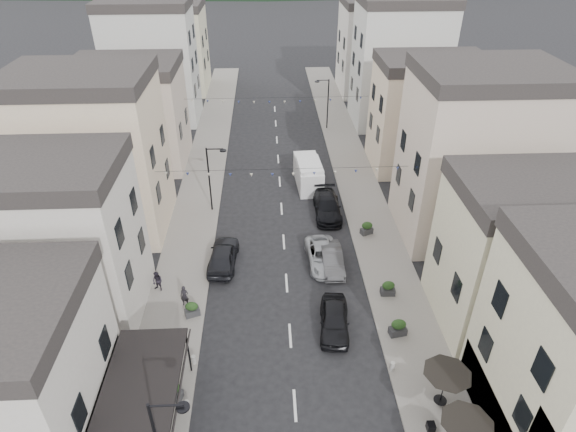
% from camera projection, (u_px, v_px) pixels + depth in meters
% --- Properties ---
extents(sidewalk_left, '(4.00, 76.00, 0.12)m').
position_uv_depth(sidewalk_left, '(203.00, 178.00, 47.29)').
color(sidewalk_left, slate).
rests_on(sidewalk_left, ground).
extents(sidewalk_right, '(4.00, 76.00, 0.12)m').
position_uv_depth(sidewalk_right, '(355.00, 175.00, 47.89)').
color(sidewalk_right, slate).
rests_on(sidewalk_right, ground).
extents(boutique_awning, '(3.77, 7.50, 3.28)m').
position_uv_depth(boutique_awning, '(145.00, 389.00, 22.97)').
color(boutique_awning, black).
rests_on(boutique_awning, ground).
extents(buildings_row_left, '(10.20, 54.16, 14.00)m').
position_uv_depth(buildings_row_left, '(134.00, 100.00, 48.56)').
color(buildings_row_left, beige).
rests_on(buildings_row_left, ground).
extents(buildings_row_right, '(10.20, 54.16, 14.50)m').
position_uv_depth(buildings_row_right, '(420.00, 97.00, 48.63)').
color(buildings_row_right, beige).
rests_on(buildings_row_right, ground).
extents(cafe_terrace, '(2.50, 8.10, 2.53)m').
position_uv_depth(cafe_terrace, '(466.00, 427.00, 22.13)').
color(cafe_terrace, black).
rests_on(cafe_terrace, ground).
extents(streetlamp_left_far, '(1.70, 0.56, 6.00)m').
position_uv_depth(streetlamp_left_far, '(212.00, 173.00, 40.35)').
color(streetlamp_left_far, black).
rests_on(streetlamp_left_far, ground).
extents(streetlamp_right_far, '(1.70, 0.56, 6.00)m').
position_uv_depth(streetlamp_right_far, '(326.00, 99.00, 55.93)').
color(streetlamp_right_far, black).
rests_on(streetlamp_right_far, ground).
extents(bollards, '(11.66, 10.26, 0.60)m').
position_uv_depth(bollards, '(295.00, 409.00, 25.14)').
color(bollards, gray).
rests_on(bollards, ground).
extents(bunting_near, '(19.00, 0.28, 0.62)m').
position_uv_depth(bunting_near, '(283.00, 173.00, 36.16)').
color(bunting_near, black).
rests_on(bunting_near, ground).
extents(bunting_far, '(19.00, 0.28, 0.62)m').
position_uv_depth(bunting_far, '(277.00, 101.00, 49.60)').
color(bunting_far, black).
rests_on(bunting_far, ground).
extents(parked_car_a, '(2.25, 4.61, 1.51)m').
position_uv_depth(parked_car_a, '(334.00, 320.00, 30.09)').
color(parked_car_a, black).
rests_on(parked_car_a, ground).
extents(parked_car_b, '(1.54, 4.29, 1.41)m').
position_uv_depth(parked_car_b, '(332.00, 259.00, 35.34)').
color(parked_car_b, '#39393B').
rests_on(parked_car_b, ground).
extents(parked_car_c, '(2.55, 5.05, 1.37)m').
position_uv_depth(parked_car_c, '(323.00, 256.00, 35.70)').
color(parked_car_c, '#909398').
rests_on(parked_car_c, ground).
extents(parked_car_d, '(2.25, 5.41, 1.56)m').
position_uv_depth(parked_car_d, '(327.00, 206.00, 41.43)').
color(parked_car_d, black).
rests_on(parked_car_d, ground).
extents(parked_car_e, '(2.33, 5.02, 1.66)m').
position_uv_depth(parked_car_e, '(223.00, 255.00, 35.52)').
color(parked_car_e, black).
rests_on(parked_car_e, ground).
extents(delivery_van, '(2.52, 5.61, 2.63)m').
position_uv_depth(delivery_van, '(308.00, 173.00, 45.54)').
color(delivery_van, silver).
rests_on(delivery_van, ground).
extents(pedestrian_a, '(0.59, 0.41, 1.53)m').
position_uv_depth(pedestrian_a, '(185.00, 296.00, 31.74)').
color(pedestrian_a, black).
rests_on(pedestrian_a, sidewalk_left).
extents(pedestrian_b, '(0.93, 0.85, 1.54)m').
position_uv_depth(pedestrian_b, '(158.00, 281.00, 32.97)').
color(pedestrian_b, black).
rests_on(pedestrian_b, sidewalk_left).
extents(planter_la, '(1.16, 0.84, 1.17)m').
position_uv_depth(planter_la, '(172.00, 391.00, 25.74)').
color(planter_la, '#2F2F31').
rests_on(planter_la, sidewalk_left).
extents(planter_lb, '(1.07, 0.81, 1.06)m').
position_uv_depth(planter_lb, '(192.00, 309.00, 31.05)').
color(planter_lb, '#2F2F32').
rests_on(planter_lb, sidewalk_left).
extents(planter_ra, '(1.13, 0.75, 1.17)m').
position_uv_depth(planter_ra, '(398.00, 327.00, 29.62)').
color(planter_ra, '#29292B').
rests_on(planter_ra, sidewalk_right).
extents(planter_rb, '(1.00, 0.58, 1.10)m').
position_uv_depth(planter_rb, '(388.00, 288.00, 32.73)').
color(planter_rb, '#2A2A2D').
rests_on(planter_rb, sidewalk_right).
extents(planter_rc, '(1.11, 0.89, 1.10)m').
position_uv_depth(planter_rc, '(367.00, 228.00, 38.86)').
color(planter_rc, '#303133').
rests_on(planter_rc, sidewalk_right).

